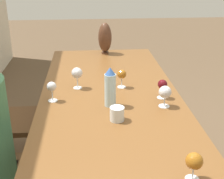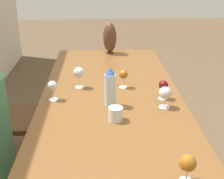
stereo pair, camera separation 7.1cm
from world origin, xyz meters
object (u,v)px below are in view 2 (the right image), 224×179
object	(u,v)px
wine_glass_0	(53,86)
wine_glass_3	(123,75)
wine_glass_2	(79,73)
wine_glass_1	(188,164)
water_tumbler	(116,114)
vase	(110,38)
water_bottle	(110,87)
wine_glass_5	(165,93)
chair_far	(5,115)
wine_glass_4	(163,86)

from	to	relation	value
wine_glass_0	wine_glass_3	bearing A→B (deg)	-67.81
wine_glass_0	wine_glass_2	world-z (taller)	wine_glass_2
wine_glass_3	wine_glass_1	bearing A→B (deg)	-169.75
water_tumbler	vase	world-z (taller)	vase
water_bottle	wine_glass_5	bearing A→B (deg)	-97.17
wine_glass_0	chair_far	bearing A→B (deg)	49.84
wine_glass_0	wine_glass_3	xyz separation A→B (m)	(0.19, -0.46, 0.00)
water_bottle	wine_glass_3	world-z (taller)	water_bottle
wine_glass_4	chair_far	xyz separation A→B (m)	(0.39, 1.15, -0.39)
water_bottle	wine_glass_1	world-z (taller)	water_bottle
water_tumbler	wine_glass_5	world-z (taller)	wine_glass_5
water_bottle	water_tumbler	bearing A→B (deg)	-173.07
water_bottle	vase	world-z (taller)	vase
wine_glass_2	chair_far	size ratio (longest dim) A/B	0.18
water_bottle	water_tumbler	world-z (taller)	water_bottle
water_tumbler	chair_far	bearing A→B (deg)	51.32
wine_glass_2	wine_glass_3	bearing A→B (deg)	-91.94
water_bottle	wine_glass_3	bearing A→B (deg)	-19.80
wine_glass_2	wine_glass_3	distance (m)	0.31
water_tumbler	wine_glass_4	distance (m)	0.42
vase	wine_glass_0	xyz separation A→B (m)	(-1.03, 0.40, -0.06)
wine_glass_1	wine_glass_4	size ratio (longest dim) A/B	1.01
water_tumbler	wine_glass_4	xyz separation A→B (m)	(0.28, -0.32, 0.05)
wine_glass_2	water_bottle	bearing A→B (deg)	-144.90
chair_far	wine_glass_2	bearing A→B (deg)	-106.93
wine_glass_1	chair_far	xyz separation A→B (m)	(1.20, 1.10, -0.39)
wine_glass_4	chair_far	distance (m)	1.28
water_bottle	wine_glass_4	distance (m)	0.35
wine_glass_2	chair_far	xyz separation A→B (m)	(0.19, 0.61, -0.41)
wine_glass_4	wine_glass_5	xyz separation A→B (m)	(-0.12, 0.01, 0.00)
water_bottle	wine_glass_2	size ratio (longest dim) A/B	1.65
vase	wine_glass_1	bearing A→B (deg)	-172.39
wine_glass_1	wine_glass_3	size ratio (longest dim) A/B	0.97
water_bottle	wine_glass_5	distance (m)	0.33
water_tumbler	wine_glass_0	xyz separation A→B (m)	(0.29, 0.38, 0.05)
vase	chair_far	size ratio (longest dim) A/B	0.34
water_bottle	vase	distance (m)	1.12
wine_glass_2	water_tumbler	bearing A→B (deg)	-154.72
water_tumbler	chair_far	xyz separation A→B (m)	(0.67, 0.84, -0.34)
vase	wine_glass_4	world-z (taller)	vase
wine_glass_4	wine_glass_3	bearing A→B (deg)	50.33
wine_glass_2	wine_glass_5	size ratio (longest dim) A/B	1.12
water_tumbler	wine_glass_3	distance (m)	0.48
wine_glass_2	chair_far	world-z (taller)	wine_glass_2
chair_far	wine_glass_4	bearing A→B (deg)	-108.84
wine_glass_2	wine_glass_1	bearing A→B (deg)	-154.25
wine_glass_3	wine_glass_4	distance (m)	0.31
wine_glass_0	wine_glass_4	world-z (taller)	wine_glass_0
wine_glass_0	chair_far	size ratio (longest dim) A/B	0.15
wine_glass_5	chair_far	world-z (taller)	wine_glass_5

